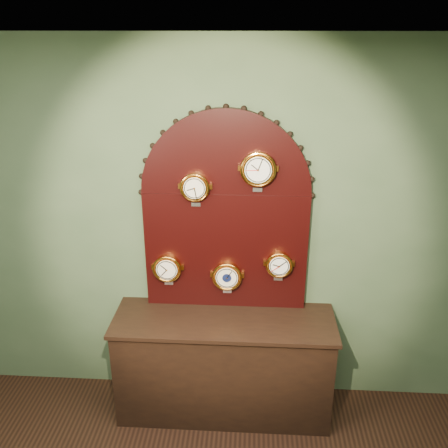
# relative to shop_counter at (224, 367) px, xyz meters

# --- Properties ---
(wall_back) EXTENTS (4.00, 0.00, 4.00)m
(wall_back) POSITION_rel_shop_counter_xyz_m (0.00, 0.27, 1.00)
(wall_back) COLOR #42573C
(wall_back) RESTS_ON ground
(ceiling) EXTENTS (5.00, 5.00, 0.00)m
(ceiling) POSITION_rel_shop_counter_xyz_m (0.00, -2.23, 2.40)
(ceiling) COLOR white
(ceiling) RESTS_ON wall_back
(shop_counter) EXTENTS (1.60, 0.50, 0.80)m
(shop_counter) POSITION_rel_shop_counter_xyz_m (0.00, 0.00, 0.00)
(shop_counter) COLOR black
(shop_counter) RESTS_ON ground_plane
(display_board) EXTENTS (1.26, 0.06, 1.53)m
(display_board) POSITION_rel_shop_counter_xyz_m (0.00, 0.22, 1.23)
(display_board) COLOR black
(display_board) RESTS_ON shop_counter
(roman_clock) EXTENTS (0.21, 0.08, 0.26)m
(roman_clock) POSITION_rel_shop_counter_xyz_m (-0.21, 0.15, 1.40)
(roman_clock) COLOR orange
(roman_clock) RESTS_ON display_board
(arabic_clock) EXTENTS (0.25, 0.08, 0.30)m
(arabic_clock) POSITION_rel_shop_counter_xyz_m (0.22, 0.15, 1.53)
(arabic_clock) COLOR orange
(arabic_clock) RESTS_ON display_board
(hygrometer) EXTENTS (0.21, 0.08, 0.27)m
(hygrometer) POSITION_rel_shop_counter_xyz_m (-0.43, 0.15, 0.76)
(hygrometer) COLOR orange
(hygrometer) RESTS_ON display_board
(barometer) EXTENTS (0.22, 0.08, 0.27)m
(barometer) POSITION_rel_shop_counter_xyz_m (0.01, 0.15, 0.71)
(barometer) COLOR orange
(barometer) RESTS_ON display_board
(tide_clock) EXTENTS (0.20, 0.08, 0.25)m
(tide_clock) POSITION_rel_shop_counter_xyz_m (0.40, 0.15, 0.82)
(tide_clock) COLOR orange
(tide_clock) RESTS_ON display_board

